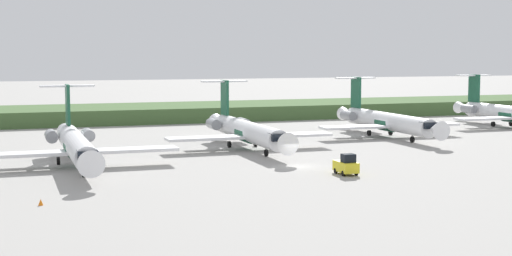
% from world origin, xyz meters
% --- Properties ---
extents(ground_plane, '(500.00, 500.00, 0.00)m').
position_xyz_m(ground_plane, '(0.00, 30.00, 0.00)').
color(ground_plane, '#9E9B96').
extents(grass_berm, '(320.00, 20.00, 2.81)m').
position_xyz_m(grass_berm, '(0.00, 64.01, 1.40)').
color(grass_berm, '#426033').
rests_on(grass_berm, ground).
extents(regional_jet_second, '(22.81, 31.00, 9.00)m').
position_xyz_m(regional_jet_second, '(-24.13, 8.43, 2.54)').
color(regional_jet_second, white).
rests_on(regional_jet_second, ground).
extents(regional_jet_third, '(22.81, 31.00, 9.00)m').
position_xyz_m(regional_jet_third, '(-0.70, 16.96, 2.54)').
color(regional_jet_third, white).
rests_on(regional_jet_third, ground).
extents(regional_jet_fourth, '(22.81, 31.00, 9.00)m').
position_xyz_m(regional_jet_fourth, '(24.35, 23.76, 2.54)').
color(regional_jet_fourth, white).
rests_on(regional_jet_fourth, ground).
extents(regional_jet_fifth, '(22.81, 31.00, 9.00)m').
position_xyz_m(regional_jet_fifth, '(52.03, 29.81, 2.54)').
color(regional_jet_fifth, white).
rests_on(regional_jet_fifth, ground).
extents(baggage_tug, '(1.72, 3.20, 2.30)m').
position_xyz_m(baggage_tug, '(2.74, -7.02, 1.00)').
color(baggage_tug, yellow).
rests_on(baggage_tug, ground).
extents(safety_cone_front_marker, '(0.44, 0.44, 0.55)m').
position_xyz_m(safety_cone_front_marker, '(-29.09, -13.16, 0.28)').
color(safety_cone_front_marker, orange).
rests_on(safety_cone_front_marker, ground).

